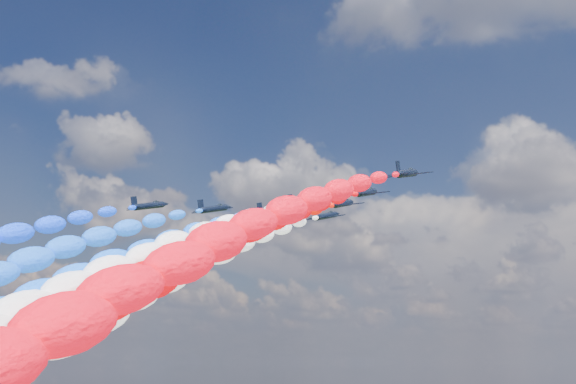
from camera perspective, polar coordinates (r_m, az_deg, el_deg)
The scene contains 15 objects.
jet_0 at distance 169.63m, azimuth -10.23°, elevation -1.01°, with size 9.40×12.61×2.78m, color black, non-canonical shape.
jet_1 at distance 171.05m, azimuth -5.51°, elevation -1.25°, with size 9.40×12.61×2.78m, color black, non-canonical shape.
trail_1 at distance 129.08m, azimuth -19.75°, elevation -6.37°, with size 6.77×103.10×46.23m, color blue, non-canonical shape.
jet_2 at distance 173.39m, azimuth -1.26°, elevation -1.46°, with size 9.40×12.61×2.78m, color black, non-canonical shape.
trail_2 at distance 128.44m, azimuth -13.95°, elevation -6.70°, with size 6.77×103.10×46.23m, color blue, non-canonical shape.
jet_3 at distance 165.01m, azimuth 1.03°, elevation -0.89°, with size 9.40×12.61×2.78m, color black, non-canonical shape.
trail_3 at distance 118.67m, azimuth -11.74°, elevation -6.36°, with size 6.77×103.10×46.23m, color white, non-canonical shape.
jet_4 at distance 178.63m, azimuth 2.82°, elevation -1.77°, with size 9.40×12.61×2.78m, color black, non-canonical shape.
trail_4 at distance 131.10m, azimuth -8.02°, elevation -7.06°, with size 6.77×103.10×46.23m, color white, non-canonical shape.
jet_5 at distance 165.01m, azimuth 4.04°, elevation -0.86°, with size 9.40×12.61×2.78m, color black, non-canonical shape.
trail_5 at distance 116.84m, azimuth -7.58°, elevation -6.42°, with size 6.77×103.10×46.23m, color red, non-canonical shape.
jet_6 at distance 154.61m, azimuth 5.79°, elevation -0.04°, with size 9.40×12.61×2.78m, color black, non-canonical shape.
trail_6 at distance 105.49m, azimuth -6.21°, elevation -5.81°, with size 6.77×103.10×46.23m, color red, non-canonical shape.
jet_7 at distance 139.95m, azimuth 8.75°, elevation 1.37°, with size 9.40×12.61×2.78m, color black, non-canonical shape.
trail_7 at distance 89.27m, azimuth -3.65°, elevation -4.65°, with size 6.77×103.10×46.23m, color red, non-canonical shape.
Camera 1 is at (80.21, -133.03, 58.58)m, focal length 48.21 mm.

